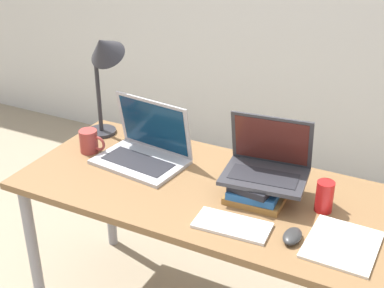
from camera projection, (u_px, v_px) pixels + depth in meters
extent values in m
cube|color=brown|center=(203.00, 190.00, 2.15)|extent=(1.50, 0.70, 0.03)
cylinder|color=gray|center=(33.00, 252.00, 2.36)|extent=(0.05, 0.05, 0.69)
cylinder|color=gray|center=(109.00, 190.00, 2.82)|extent=(0.05, 0.05, 0.69)
cylinder|color=gray|center=(379.00, 268.00, 2.26)|extent=(0.05, 0.05, 0.69)
cube|color=#B2B2B7|center=(140.00, 162.00, 2.31)|extent=(0.40, 0.30, 0.02)
cube|color=#232328|center=(138.00, 161.00, 2.29)|extent=(0.32, 0.17, 0.00)
cube|color=#B2B2B7|center=(154.00, 125.00, 2.33)|extent=(0.38, 0.10, 0.25)
cube|color=#0A2D4C|center=(153.00, 126.00, 2.32)|extent=(0.34, 0.08, 0.22)
cube|color=olive|center=(258.00, 194.00, 2.07)|extent=(0.23, 0.23, 0.03)
cube|color=#235693|center=(258.00, 187.00, 2.07)|extent=(0.20, 0.24, 0.03)
cube|color=black|center=(260.00, 179.00, 2.06)|extent=(0.18, 0.26, 0.03)
cube|color=#333338|center=(264.00, 177.00, 2.03)|extent=(0.34, 0.26, 0.02)
cube|color=#232328|center=(264.00, 176.00, 2.02)|extent=(0.27, 0.15, 0.00)
cube|color=#333338|center=(271.00, 140.00, 2.05)|extent=(0.32, 0.10, 0.22)
cube|color=#4C1E19|center=(271.00, 141.00, 2.05)|extent=(0.29, 0.08, 0.19)
cube|color=white|center=(232.00, 225.00, 1.90)|extent=(0.28, 0.15, 0.01)
cube|color=silver|center=(232.00, 224.00, 1.89)|extent=(0.25, 0.12, 0.00)
ellipsoid|color=#2D2D2D|center=(292.00, 236.00, 1.82)|extent=(0.06, 0.10, 0.03)
cube|color=white|center=(342.00, 244.00, 1.80)|extent=(0.24, 0.27, 0.01)
cylinder|color=#9E3833|center=(89.00, 141.00, 2.39)|extent=(0.08, 0.08, 0.10)
torus|color=#9E3833|center=(98.00, 144.00, 2.37)|extent=(0.07, 0.01, 0.07)
cylinder|color=red|center=(325.00, 196.00, 1.97)|extent=(0.07, 0.07, 0.12)
cylinder|color=#28282D|center=(102.00, 131.00, 2.58)|extent=(0.14, 0.14, 0.01)
cylinder|color=#28282D|center=(98.00, 93.00, 2.49)|extent=(0.02, 0.02, 0.38)
cone|color=#28282D|center=(104.00, 48.00, 2.32)|extent=(0.16, 0.19, 0.17)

